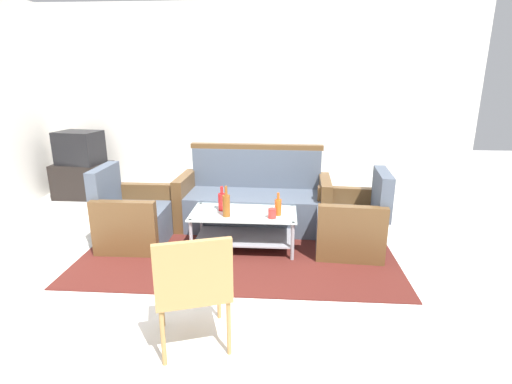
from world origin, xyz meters
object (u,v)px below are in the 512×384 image
Objects in this scene: bottle_orange at (278,207)px; television at (80,148)px; bottle_brown at (226,205)px; armchair_left at (133,218)px; coffee_table at (244,224)px; armchair_right at (352,224)px; tv_stand at (84,180)px; bottle_red at (222,201)px; couch at (254,201)px; wicker_chair at (193,283)px; cup at (272,213)px.

television is (-2.97, 1.76, 0.26)m from bottle_orange.
bottle_brown reaches higher than bottle_orange.
armchair_left is 1.11m from bottle_brown.
armchair_right is at bearing 2.68° from coffee_table.
bottle_orange reaches higher than coffee_table.
television is (-2.61, 1.69, 0.49)m from coffee_table.
television is (-3.75, 1.64, 0.47)m from armchair_right.
television is at bearing 80.42° from tv_stand.
bottle_orange is at bearing 84.98° from armchair_left.
bottle_red reaches higher than coffee_table.
television is (-2.37, 1.65, 0.25)m from bottle_red.
coffee_table is at bearing -10.29° from bottle_red.
bottle_orange is (0.52, 0.07, -0.03)m from bottle_brown.
bottle_orange is at bearing -10.45° from bottle_red.
couch is 7.67× the size of bottle_orange.
wicker_chair reaches higher than bottle_orange.
cup is at bearing -121.48° from bottle_orange.
cup is (1.53, -0.21, 0.17)m from armchair_left.
armchair_right is 1.06× the size of tv_stand.
bottle_brown is at bearing -172.10° from bottle_orange.
coffee_table is at bearing 96.88° from armchair_right.
couch reaches higher than bottle_orange.
couch is 1.42m from armchair_left.
armchair_right is 2.67× the size of bottle_brown.
armchair_left reaches higher than wicker_chair.
armchair_left is 2.67× the size of bottle_brown.
cup is at bearing 81.37° from armchair_left.
armchair_right is 0.88m from cup.
cup is 0.12× the size of tv_stand.
armchair_right is 0.82m from bottle_orange.
cup is at bearing -27.93° from coffee_table.
couch is at bearing 64.41° from armchair_right.
bottle_orange is at bearing 114.30° from couch.
bottle_orange is (0.30, -0.74, 0.18)m from couch.
couch is 0.72m from bottle_red.
couch is 2.85m from tv_stand.
couch is at bearing 65.10° from bottle_red.
tv_stand is at bearing -140.48° from armchair_left.
bottle_red is at bearing 111.77° from bottle_brown.
armchair_right reaches higher than cup.
bottle_red is at bearing 154.83° from television.
armchair_left is at bearing 179.44° from bottle_red.
bottle_brown is (1.06, -0.19, 0.24)m from armchair_left.
armchair_right is at bearing 152.33° from couch.
tv_stand is at bearing 149.41° from bottle_orange.
cup is (0.54, -0.20, -0.05)m from bottle_red.
cup is 0.15× the size of television.
wicker_chair is at bearing -90.25° from bottle_brown.
armchair_left is 1.01× the size of wicker_chair.
wicker_chair is at bearing -87.73° from bottle_red.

